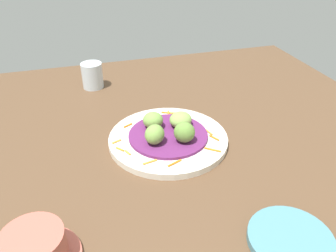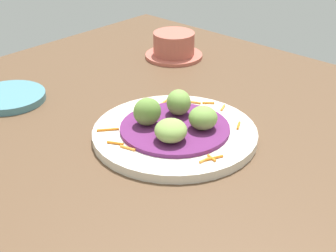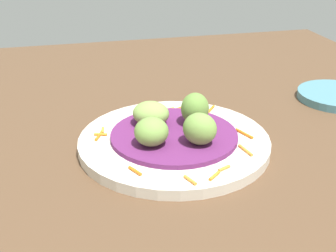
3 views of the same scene
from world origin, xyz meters
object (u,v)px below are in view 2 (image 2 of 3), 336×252
object	(u,v)px
terracotta_bowl	(174,46)
guac_scoop_center	(179,102)
main_plate	(175,134)
guac_scoop_right	(147,112)
side_plate_small	(9,97)
guac_scoop_left	(203,118)
guac_scoop_back	(171,130)

from	to	relation	value
terracotta_bowl	guac_scoop_center	bearing A→B (deg)	-46.57
main_plate	terracotta_bowl	bearing A→B (deg)	132.28
guac_scoop_right	terracotta_bowl	world-z (taller)	guac_scoop_right
side_plate_small	terracotta_bowl	distance (cm)	39.56
main_plate	guac_scoop_center	distance (cm)	5.87
guac_scoop_left	guac_scoop_center	size ratio (longest dim) A/B	1.01
guac_scoop_back	terracotta_bowl	xyz separation A→B (cm)	(-28.09, 31.89, -1.22)
side_plate_small	guac_scoop_back	bearing A→B (deg)	10.94
guac_scoop_center	terracotta_bowl	bearing A→B (deg)	133.43
terracotta_bowl	side_plate_small	bearing A→B (deg)	-101.04
side_plate_small	guac_scoop_center	bearing A→B (deg)	25.48
guac_scoop_right	guac_scoop_back	bearing A→B (deg)	-11.06
guac_scoop_center	guac_scoop_right	distance (cm)	6.52
main_plate	terracotta_bowl	size ratio (longest dim) A/B	2.07
guac_scoop_back	main_plate	bearing A→B (deg)	123.94
main_plate	guac_scoop_right	xyz separation A→B (cm)	(-3.82, -2.57, 3.79)
guac_scoop_back	side_plate_small	distance (cm)	36.46
guac_scoop_back	side_plate_small	world-z (taller)	guac_scoop_back
main_plate	side_plate_small	world-z (taller)	main_plate
guac_scoop_right	guac_scoop_back	size ratio (longest dim) A/B	0.85
guac_scoop_left	guac_scoop_right	distance (cm)	9.23
guac_scoop_center	guac_scoop_back	size ratio (longest dim) A/B	0.85
main_plate	terracotta_bowl	xyz separation A→B (cm)	(-25.52, 28.06, 1.92)
guac_scoop_center	side_plate_small	distance (cm)	34.00
guac_scoop_back	guac_scoop_right	bearing A→B (deg)	168.94
guac_scoop_center	guac_scoop_back	xyz separation A→B (cm)	(5.15, -7.65, -0.49)
main_plate	guac_scoop_back	bearing A→B (deg)	-56.06
side_plate_small	guac_scoop_right	bearing A→B (deg)	15.55
side_plate_small	terracotta_bowl	size ratio (longest dim) A/B	1.04
guac_scoop_back	guac_scoop_center	bearing A→B (deg)	123.94
guac_scoop_back	terracotta_bowl	distance (cm)	42.52
guac_scoop_center	side_plate_small	world-z (taller)	guac_scoop_center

